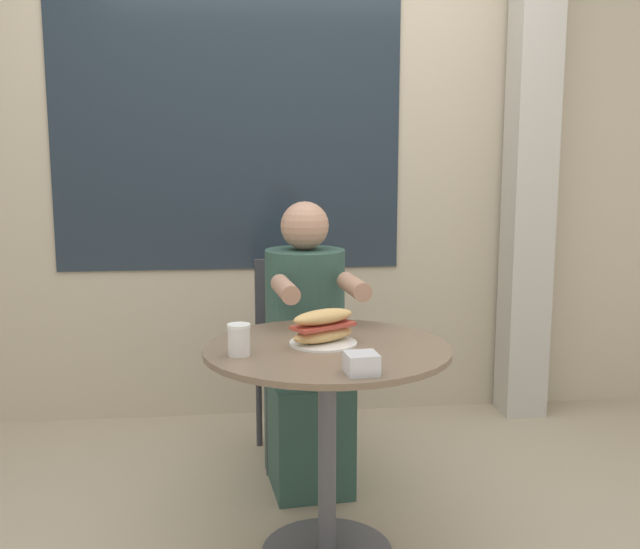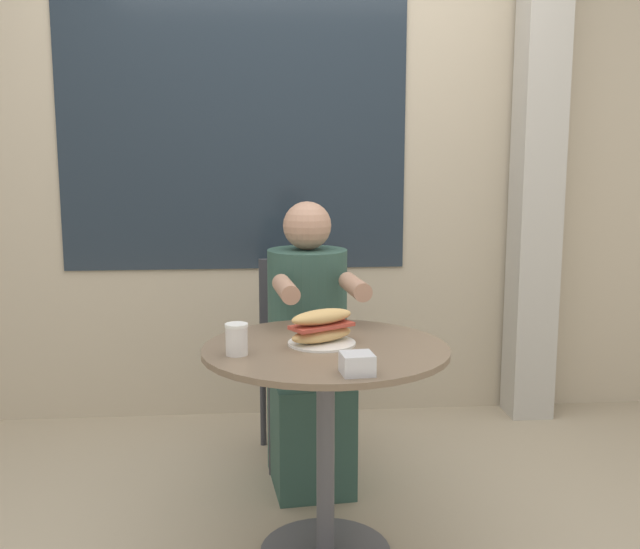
% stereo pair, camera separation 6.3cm
% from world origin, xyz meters
% --- Properties ---
extents(storefront_wall, '(8.00, 0.09, 2.80)m').
position_xyz_m(storefront_wall, '(-0.01, 1.45, 1.40)').
color(storefront_wall, '#B7A88E').
rests_on(storefront_wall, ground_plane).
extents(lattice_pillar, '(0.21, 0.21, 2.40)m').
position_xyz_m(lattice_pillar, '(1.17, 1.29, 1.20)').
color(lattice_pillar, '#B2ADA3').
rests_on(lattice_pillar, ground_plane).
extents(cafe_table, '(0.80, 0.80, 0.72)m').
position_xyz_m(cafe_table, '(0.00, 0.00, 0.54)').
color(cafe_table, brown).
rests_on(cafe_table, ground_plane).
extents(diner_chair, '(0.42, 0.42, 0.87)m').
position_xyz_m(diner_chair, '(-0.03, 0.92, 0.52)').
color(diner_chair, '#333338').
rests_on(diner_chair, ground_plane).
extents(seated_diner, '(0.37, 0.59, 1.15)m').
position_xyz_m(seated_diner, '(-0.01, 0.58, 0.50)').
color(seated_diner, '#2D4C42').
rests_on(seated_diner, ground_plane).
extents(sandwich_on_plate, '(0.24, 0.22, 0.12)m').
position_xyz_m(sandwich_on_plate, '(-0.01, 0.03, 0.78)').
color(sandwich_on_plate, white).
rests_on(sandwich_on_plate, cafe_table).
extents(drink_cup, '(0.07, 0.07, 0.10)m').
position_xyz_m(drink_cup, '(-0.28, -0.08, 0.77)').
color(drink_cup, silver).
rests_on(drink_cup, cafe_table).
extents(napkin_box, '(0.10, 0.10, 0.06)m').
position_xyz_m(napkin_box, '(0.06, -0.31, 0.75)').
color(napkin_box, silver).
rests_on(napkin_box, cafe_table).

